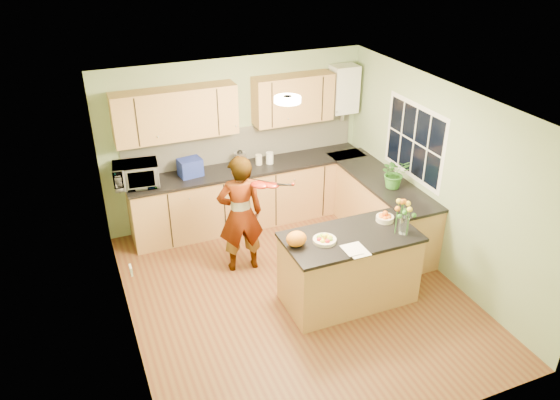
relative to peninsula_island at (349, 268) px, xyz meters
name	(u,v)px	position (x,y,z in m)	size (l,w,h in m)	color
floor	(296,294)	(-0.56, 0.32, -0.46)	(4.50, 4.50, 0.00)	brown
ceiling	(299,104)	(-0.56, 0.32, 2.04)	(4.00, 4.50, 0.02)	white
wall_back	(236,141)	(-0.56, 2.57, 0.79)	(4.00, 0.02, 2.50)	#8EA374
wall_front	(408,329)	(-0.56, -1.93, 0.79)	(4.00, 0.02, 2.50)	#8EA374
wall_left	(121,243)	(-2.56, 0.32, 0.79)	(0.02, 4.50, 2.50)	#8EA374
wall_right	(439,179)	(1.44, 0.32, 0.79)	(0.02, 4.50, 2.50)	#8EA374
back_counter	(250,194)	(-0.46, 2.27, 0.01)	(3.64, 0.62, 0.94)	#B08246
right_counter	(379,207)	(1.14, 1.17, 0.01)	(0.62, 2.24, 0.94)	#B08246
splashback	(243,144)	(-0.46, 2.56, 0.74)	(3.60, 0.02, 0.52)	beige
upper_cabinets	(226,107)	(-0.74, 2.40, 1.39)	(3.20, 0.34, 0.70)	#B08246
boiler	(344,89)	(1.14, 2.41, 1.43)	(0.40, 0.30, 0.86)	white
window_right	(414,141)	(1.43, 0.92, 1.09)	(0.01, 1.30, 1.05)	white
light_switch	(131,270)	(-2.55, -0.28, 0.84)	(0.02, 0.09, 0.09)	white
ceiling_lamp	(288,100)	(-0.56, 0.62, 2.00)	(0.30, 0.30, 0.07)	#FFEABF
peninsula_island	(349,268)	(0.00, 0.00, 0.00)	(1.61, 0.82, 0.92)	#B08246
fruit_dish	(325,239)	(-0.35, 0.00, 0.50)	(0.27, 0.27, 0.09)	beige
orange_bowl	(385,217)	(0.55, 0.15, 0.51)	(0.22, 0.22, 0.13)	beige
flower_vase	(406,209)	(0.60, -0.18, 0.78)	(0.26, 0.26, 0.49)	silver
orange_bag	(296,239)	(-0.69, 0.05, 0.55)	(0.24, 0.20, 0.18)	orange
papers	(356,250)	(-0.10, -0.30, 0.47)	(0.22, 0.30, 0.01)	white
violinist	(240,214)	(-0.99, 1.15, 0.36)	(0.60, 0.39, 1.64)	#D6A983
violin	(260,185)	(-0.79, 0.93, 0.85)	(0.56, 0.23, 0.11)	#590A05
microwave	(136,175)	(-2.11, 2.26, 0.64)	(0.60, 0.41, 0.33)	white
blue_box	(190,167)	(-1.34, 2.30, 0.61)	(0.32, 0.23, 0.26)	navy
kettle	(240,159)	(-0.60, 2.29, 0.61)	(0.17, 0.17, 0.32)	#B7B6BB
jar_cream	(259,160)	(-0.31, 2.29, 0.55)	(0.10, 0.10, 0.15)	beige
jar_white	(270,158)	(-0.14, 2.27, 0.56)	(0.11, 0.11, 0.17)	white
potted_plant	(395,173)	(1.14, 0.87, 0.69)	(0.38, 0.33, 0.43)	#347727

